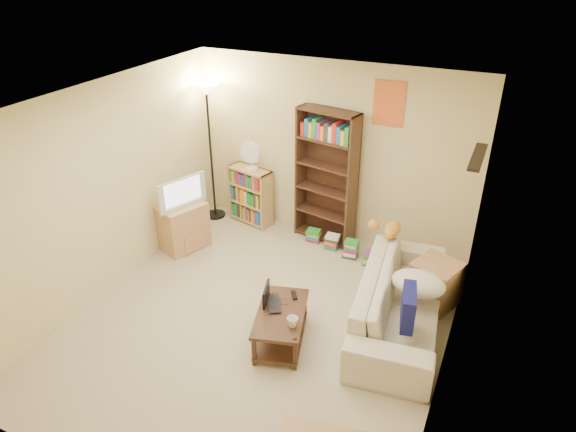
{
  "coord_description": "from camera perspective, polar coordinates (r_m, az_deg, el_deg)",
  "views": [
    {
      "loc": [
        2.2,
        -4.01,
        3.82
      ],
      "look_at": [
        0.06,
        0.66,
        1.05
      ],
      "focal_mm": 32.0,
      "sensor_mm": 36.0,
      "label": 1
    }
  ],
  "objects": [
    {
      "name": "tv_stand",
      "position": [
        7.25,
        -11.58,
        -1.11
      ],
      "size": [
        0.63,
        0.73,
        0.66
      ],
      "primitive_type": "cube",
      "rotation": [
        0.0,
        0.0,
        -0.37
      ],
      "color": "tan",
      "rests_on": "ground"
    },
    {
      "name": "side_table",
      "position": [
        6.3,
        16.03,
        -7.21
      ],
      "size": [
        0.62,
        0.62,
        0.55
      ],
      "primitive_type": "cube",
      "rotation": [
        0.0,
        0.0,
        -0.35
      ],
      "color": "tan",
      "rests_on": "ground"
    },
    {
      "name": "laptop_screen",
      "position": [
        5.51,
        -2.45,
        -8.66
      ],
      "size": [
        0.09,
        0.29,
        0.2
      ],
      "primitive_type": "cube",
      "rotation": [
        0.0,
        0.0,
        0.28
      ],
      "color": "white",
      "rests_on": "laptop"
    },
    {
      "name": "cream_blanket",
      "position": [
        5.76,
        14.25,
        -7.28
      ],
      "size": [
        0.59,
        0.42,
        0.25
      ],
      "primitive_type": "ellipsoid",
      "color": "beige",
      "rests_on": "sofa"
    },
    {
      "name": "tabby_cat",
      "position": [
        6.36,
        11.17,
        -1.37
      ],
      "size": [
        0.51,
        0.22,
        0.17
      ],
      "color": "orange",
      "rests_on": "sofa"
    },
    {
      "name": "mug",
      "position": [
        5.25,
        0.5,
        -11.69
      ],
      "size": [
        0.16,
        0.16,
        0.11
      ],
      "primitive_type": "imported",
      "rotation": [
        0.0,
        0.0,
        0.2
      ],
      "color": "silver",
      "rests_on": "coffee_table"
    },
    {
      "name": "sofa",
      "position": [
        5.86,
        12.38,
        -9.16
      ],
      "size": [
        2.39,
        1.36,
        0.64
      ],
      "primitive_type": "imported",
      "rotation": [
        0.0,
        0.0,
        1.69
      ],
      "color": "beige",
      "rests_on": "ground"
    },
    {
      "name": "short_bookshelf",
      "position": [
        7.73,
        -4.17,
        2.27
      ],
      "size": [
        0.72,
        0.43,
        0.87
      ],
      "rotation": [
        0.0,
        0.0,
        -0.24
      ],
      "color": "tan",
      "rests_on": "ground"
    },
    {
      "name": "tv_remote",
      "position": [
        5.67,
        0.68,
        -8.78
      ],
      "size": [
        0.13,
        0.16,
        0.02
      ],
      "primitive_type": "cube",
      "rotation": [
        0.0,
        0.0,
        0.58
      ],
      "color": "black",
      "rests_on": "coffee_table"
    },
    {
      "name": "laptop",
      "position": [
        5.55,
        -1.11,
        -9.65
      ],
      "size": [
        0.53,
        0.52,
        0.03
      ],
      "primitive_type": "imported",
      "rotation": [
        0.0,
        0.0,
        2.12
      ],
      "color": "black",
      "rests_on": "coffee_table"
    },
    {
      "name": "navy_pillow",
      "position": [
        5.3,
        13.21,
        -9.83
      ],
      "size": [
        0.21,
        0.44,
        0.38
      ],
      "primitive_type": "cube",
      "rotation": [
        0.0,
        0.0,
        1.79
      ],
      "color": "#131656",
      "rests_on": "sofa"
    },
    {
      "name": "book_stacks",
      "position": [
        7.1,
        6.06,
        -3.38
      ],
      "size": [
        1.13,
        0.42,
        0.25
      ],
      "color": "red",
      "rests_on": "ground"
    },
    {
      "name": "tall_bookshelf",
      "position": [
        7.04,
        4.27,
        4.65
      ],
      "size": [
        0.89,
        0.45,
        1.9
      ],
      "rotation": [
        0.0,
        0.0,
        -0.2
      ],
      "color": "#402818",
      "rests_on": "ground"
    },
    {
      "name": "room",
      "position": [
        5.08,
        -3.62,
        2.62
      ],
      "size": [
        4.5,
        4.54,
        2.52
      ],
      "color": "beige",
      "rests_on": "ground"
    },
    {
      "name": "floor_lamp",
      "position": [
        7.52,
        -8.9,
        11.19
      ],
      "size": [
        0.35,
        0.35,
        2.07
      ],
      "color": "black",
      "rests_on": "ground"
    },
    {
      "name": "desk_fan",
      "position": [
        7.4,
        -4.18,
        6.72
      ],
      "size": [
        0.31,
        0.17,
        0.43
      ],
      "color": "white",
      "rests_on": "short_bookshelf"
    },
    {
      "name": "coffee_table",
      "position": [
        5.55,
        -0.8,
        -11.77
      ],
      "size": [
        0.71,
        0.98,
        0.39
      ],
      "rotation": [
        0.0,
        0.0,
        0.28
      ],
      "color": "#3B2116",
      "rests_on": "ground"
    },
    {
      "name": "television",
      "position": [
        7.0,
        -12.0,
        2.72
      ],
      "size": [
        0.79,
        0.58,
        0.42
      ],
      "primitive_type": "imported",
      "rotation": [
        0.0,
        0.0,
        1.2
      ],
      "color": "black",
      "rests_on": "tv_stand"
    }
  ]
}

